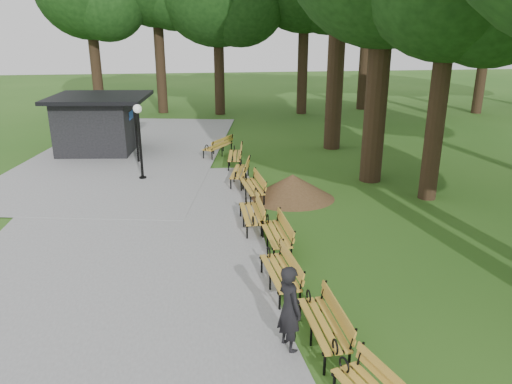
{
  "coord_description": "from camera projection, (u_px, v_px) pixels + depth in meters",
  "views": [
    {
      "loc": [
        -1.77,
        -8.51,
        5.77
      ],
      "look_at": [
        -0.14,
        4.77,
        1.1
      ],
      "focal_mm": 34.75,
      "sensor_mm": 36.0,
      "label": 1
    }
  ],
  "objects": [
    {
      "name": "lamp_post",
      "position": [
        139.0,
        126.0,
        18.22
      ],
      "size": [
        0.32,
        0.32,
        2.86
      ],
      "color": "black",
      "rests_on": "ground"
    },
    {
      "name": "bench_5",
      "position": [
        251.0,
        214.0,
        14.37
      ],
      "size": [
        0.67,
        1.91,
        0.88
      ],
      "primitive_type": null,
      "rotation": [
        0.0,
        0.0,
        -1.55
      ],
      "color": "gold",
      "rests_on": "ground"
    },
    {
      "name": "bench_3",
      "position": [
        280.0,
        273.0,
        11.02
      ],
      "size": [
        0.82,
        1.95,
        0.88
      ],
      "primitive_type": null,
      "rotation": [
        0.0,
        0.0,
        -1.47
      ],
      "color": "gold",
      "rests_on": "ground"
    },
    {
      "name": "bench_4",
      "position": [
        276.0,
        234.0,
        12.99
      ],
      "size": [
        0.75,
        1.93,
        0.88
      ],
      "primitive_type": null,
      "rotation": [
        0.0,
        0.0,
        -1.51
      ],
      "color": "gold",
      "rests_on": "ground"
    },
    {
      "name": "dirt_mound",
      "position": [
        292.0,
        187.0,
        16.7
      ],
      "size": [
        2.43,
        2.43,
        0.86
      ],
      "primitive_type": "cone",
      "color": "#47301C",
      "rests_on": "ground"
    },
    {
      "name": "bench_8",
      "position": [
        235.0,
        156.0,
        20.46
      ],
      "size": [
        0.86,
        1.96,
        0.88
      ],
      "primitive_type": null,
      "rotation": [
        0.0,
        0.0,
        -1.69
      ],
      "color": "gold",
      "rests_on": "ground"
    },
    {
      "name": "bench_2",
      "position": [
        323.0,
        324.0,
        9.15
      ],
      "size": [
        0.74,
        1.93,
        0.88
      ],
      "primitive_type": null,
      "rotation": [
        0.0,
        0.0,
        -1.52
      ],
      "color": "gold",
      "rests_on": "ground"
    },
    {
      "name": "bench_7",
      "position": [
        240.0,
        172.0,
        18.31
      ],
      "size": [
        1.03,
        1.99,
        0.88
      ],
      "primitive_type": null,
      "rotation": [
        0.0,
        0.0,
        -1.79
      ],
      "color": "gold",
      "rests_on": "ground"
    },
    {
      "name": "ground",
      "position": [
        291.0,
        319.0,
        10.08
      ],
      "size": [
        100.0,
        100.0,
        0.0
      ],
      "primitive_type": "plane",
      "color": "#285418",
      "rests_on": "ground"
    },
    {
      "name": "path",
      "position": [
        112.0,
        261.0,
        12.42
      ],
      "size": [
        12.0,
        38.0,
        0.06
      ],
      "primitive_type": "cube",
      "color": "gray",
      "rests_on": "ground"
    },
    {
      "name": "person",
      "position": [
        289.0,
        309.0,
        8.91
      ],
      "size": [
        0.6,
        0.72,
        1.69
      ],
      "primitive_type": "imported",
      "rotation": [
        0.0,
        0.0,
        1.94
      ],
      "color": "black",
      "rests_on": "ground"
    },
    {
      "name": "bench_6",
      "position": [
        252.0,
        187.0,
        16.68
      ],
      "size": [
        0.82,
        1.95,
        0.88
      ],
      "primitive_type": null,
      "rotation": [
        0.0,
        0.0,
        -1.48
      ],
      "color": "gold",
      "rests_on": "ground"
    },
    {
      "name": "bench_9",
      "position": [
        218.0,
        146.0,
        22.01
      ],
      "size": [
        1.61,
        1.93,
        0.88
      ],
      "primitive_type": null,
      "rotation": [
        0.0,
        0.0,
        -2.18
      ],
      "color": "gold",
      "rests_on": "ground"
    },
    {
      "name": "kiosk",
      "position": [
        96.0,
        124.0,
        22.35
      ],
      "size": [
        4.5,
        4.02,
        2.61
      ],
      "primitive_type": null,
      "rotation": [
        0.0,
        0.0,
        -0.1
      ],
      "color": "black",
      "rests_on": "ground"
    }
  ]
}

